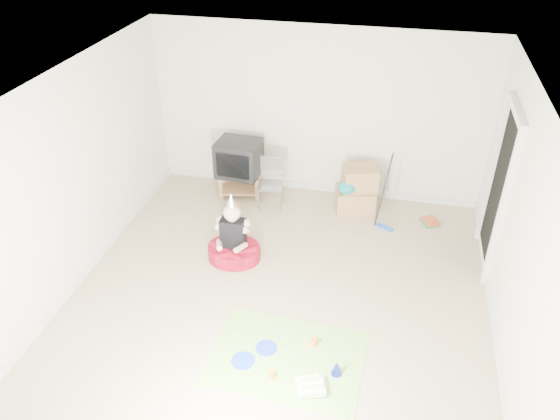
% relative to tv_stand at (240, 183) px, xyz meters
% --- Properties ---
extents(ground, '(5.00, 5.00, 0.00)m').
position_rel_tv_stand_xyz_m(ground, '(1.11, -2.04, -0.23)').
color(ground, tan).
rests_on(ground, ground).
extents(doorway_recess, '(0.02, 0.90, 2.05)m').
position_rel_tv_stand_xyz_m(doorway_recess, '(3.59, -0.84, 0.79)').
color(doorway_recess, black).
rests_on(doorway_recess, ground).
extents(tv_stand, '(0.68, 0.49, 0.38)m').
position_rel_tv_stand_xyz_m(tv_stand, '(0.00, 0.00, 0.00)').
color(tv_stand, '#A06B48').
rests_on(tv_stand, ground).
extents(crt_tv, '(0.67, 0.57, 0.55)m').
position_rel_tv_stand_xyz_m(crt_tv, '(-0.00, 0.00, 0.43)').
color(crt_tv, black).
rests_on(crt_tv, tv_stand).
extents(folding_chair, '(0.39, 0.37, 0.80)m').
position_rel_tv_stand_xyz_m(folding_chair, '(0.55, -0.24, 0.16)').
color(folding_chair, gray).
rests_on(folding_chair, ground).
extents(cardboard_boxes, '(0.66, 0.57, 0.72)m').
position_rel_tv_stand_xyz_m(cardboard_boxes, '(1.81, -0.03, 0.11)').
color(cardboard_boxes, '#A97E52').
rests_on(cardboard_boxes, ground).
extents(floor_mop, '(0.28, 0.34, 1.06)m').
position_rel_tv_stand_xyz_m(floor_mop, '(2.28, -0.42, 0.03)').
color(floor_mop, blue).
rests_on(floor_mop, ground).
extents(book_pile, '(0.28, 0.31, 0.06)m').
position_rel_tv_stand_xyz_m(book_pile, '(2.92, -0.14, -0.21)').
color(book_pile, '#27764F').
rests_on(book_pile, ground).
extents(seated_woman, '(0.70, 0.70, 1.00)m').
position_rel_tv_stand_xyz_m(seated_woman, '(0.37, -1.57, -0.01)').
color(seated_woman, maroon).
rests_on(seated_woman, ground).
extents(party_mat, '(1.67, 1.24, 0.01)m').
position_rel_tv_stand_xyz_m(party_mat, '(1.42, -3.10, -0.23)').
color(party_mat, '#E4307F').
rests_on(party_mat, ground).
extents(birthday_cake, '(0.34, 0.31, 0.14)m').
position_rel_tv_stand_xyz_m(birthday_cake, '(1.74, -3.47, -0.19)').
color(birthday_cake, white).
rests_on(birthday_cake, party_mat).
extents(blue_plate_near, '(0.30, 0.30, 0.01)m').
position_rel_tv_stand_xyz_m(blue_plate_near, '(1.17, -3.03, -0.22)').
color(blue_plate_near, blue).
rests_on(blue_plate_near, party_mat).
extents(blue_plate_far, '(0.30, 0.30, 0.01)m').
position_rel_tv_stand_xyz_m(blue_plate_far, '(0.98, -3.26, -0.22)').
color(blue_plate_far, blue).
rests_on(blue_plate_far, party_mat).
extents(orange_cup_near, '(0.09, 0.09, 0.08)m').
position_rel_tv_stand_xyz_m(orange_cup_near, '(1.67, -2.86, -0.19)').
color(orange_cup_near, orange).
rests_on(orange_cup_near, party_mat).
extents(orange_cup_far, '(0.08, 0.08, 0.08)m').
position_rel_tv_stand_xyz_m(orange_cup_far, '(1.32, -3.40, -0.19)').
color(orange_cup_far, orange).
rests_on(orange_cup_far, party_mat).
extents(blue_party_hat, '(0.13, 0.13, 0.17)m').
position_rel_tv_stand_xyz_m(blue_party_hat, '(1.96, -3.20, -0.14)').
color(blue_party_hat, '#1921B3').
rests_on(blue_party_hat, party_mat).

